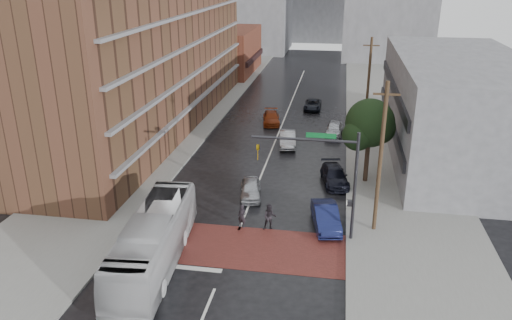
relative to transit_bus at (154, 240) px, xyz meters
The scene contains 20 objects.
ground 4.83m from the transit_bus, 28.54° to the left, with size 160.00×160.00×0.00m, color black.
crosswalk 5.07m from the transit_bus, 33.77° to the left, with size 14.00×5.00×0.02m, color maroon.
sidewalk_west 28.23m from the transit_bus, 105.42° to the left, with size 9.00×90.00×0.15m, color gray.
sidewalk_east 31.33m from the transit_bus, 60.29° to the left, with size 9.00×90.00×0.15m, color gray.
storefront_west 56.78m from the transit_bus, 98.10° to the left, with size 8.00×16.00×7.00m, color brown.
building_east 30.34m from the transit_bus, 47.24° to the left, with size 11.00×26.00×9.00m, color gray.
street_tree 19.20m from the transit_bus, 48.61° to the left, with size 4.20×4.10×6.90m.
signal_mast 11.35m from the transit_bus, 25.40° to the left, with size 6.50×0.30×7.20m.
utility_pole_near 14.65m from the transit_bus, 25.75° to the left, with size 1.60×0.26×10.00m.
utility_pole_far 29.36m from the transit_bus, 63.93° to the left, with size 1.60×0.26×10.00m.
transit_bus is the anchor object (origin of this frame).
pedestrian_a 6.68m from the transit_bus, 51.34° to the left, with size 0.59×0.39×1.63m, color black.
pedestrian_b 7.96m from the transit_bus, 40.77° to the left, with size 0.89×0.69×1.83m, color black.
car_travel_a 10.68m from the transit_bus, 68.68° to the left, with size 1.53×3.81×1.30m, color #B0B3B8.
car_travel_b 22.55m from the transit_bus, 76.29° to the left, with size 1.51×4.33×1.43m, color #ACAEB4.
car_travel_c 29.06m from the transit_bus, 84.53° to the left, with size 1.79×4.41×1.28m, color maroon.
suv_travel 36.30m from the transit_bus, 79.01° to the left, with size 1.97×4.28×1.19m, color black.
car_parked_near 11.48m from the transit_bus, 32.65° to the left, with size 1.56×4.46×1.47m, color #141A47.
car_parked_mid 16.85m from the transit_bus, 53.32° to the left, with size 1.87×4.60×1.33m, color black.
car_parked_far 27.76m from the transit_bus, 69.45° to the left, with size 1.63×4.05×1.38m, color #B3B6BB.
Camera 1 is at (6.00, -25.92, 16.28)m, focal length 35.00 mm.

